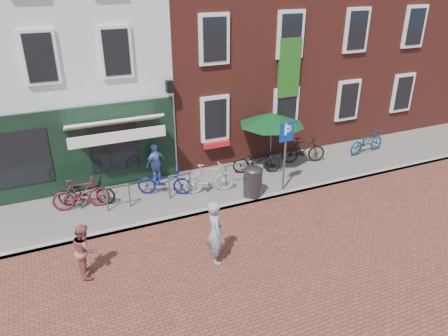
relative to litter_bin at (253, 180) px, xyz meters
name	(u,v)px	position (x,y,z in m)	size (l,w,h in m)	color
ground	(236,207)	(-0.73, -0.30, -0.68)	(80.00, 80.00, 0.00)	brown
sidewalk	(244,180)	(0.27, 1.20, -0.63)	(24.00, 3.00, 0.10)	slate
building_stucco	(36,42)	(-5.73, 6.70, 3.82)	(8.00, 8.00, 9.00)	silver
building_brick_mid	(210,20)	(1.27, 6.70, 4.32)	(6.00, 8.00, 10.00)	maroon
building_brick_right	(326,15)	(7.27, 6.70, 4.32)	(6.00, 8.00, 10.00)	maroon
filler_right	(425,20)	(13.77, 6.70, 3.82)	(7.00, 8.00, 9.00)	maroon
litter_bin	(253,180)	(0.00, 0.00, 0.00)	(0.61, 0.61, 1.13)	#333335
parking_sign	(286,144)	(1.13, -0.06, 1.10)	(0.50, 0.08, 2.44)	#4C4C4F
parasol	(272,117)	(1.62, 1.73, 1.43)	(2.42, 2.42, 2.26)	#4C4C4F
woman	(215,232)	(-2.42, -2.60, 0.19)	(0.64, 0.42, 1.75)	gray
boy	(85,250)	(-5.54, -1.80, 0.03)	(0.69, 0.54, 1.42)	#974E48
cafe_person	(156,163)	(-2.63, 2.30, 0.13)	(0.84, 0.35, 1.43)	#6D95D4
bicycle_0	(86,192)	(-5.10, 1.57, -0.11)	(0.62, 1.78, 0.94)	black
bicycle_1	(81,194)	(-5.28, 1.39, -0.06)	(0.49, 1.73, 1.04)	#59171F
bicycle_2	(164,181)	(-2.63, 1.29, -0.11)	(0.62, 1.78, 0.94)	navy
bicycle_3	(209,178)	(-1.22, 0.82, -0.06)	(0.49, 1.73, 1.04)	#A2A1A4
bicycle_4	(257,161)	(0.96, 1.53, -0.11)	(0.62, 1.78, 0.94)	black
bicycle_5	(303,150)	(3.03, 1.62, -0.06)	(0.49, 1.73, 1.04)	black
bicycle_6	(367,142)	(5.94, 1.41, -0.11)	(0.62, 1.78, 0.94)	#073955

